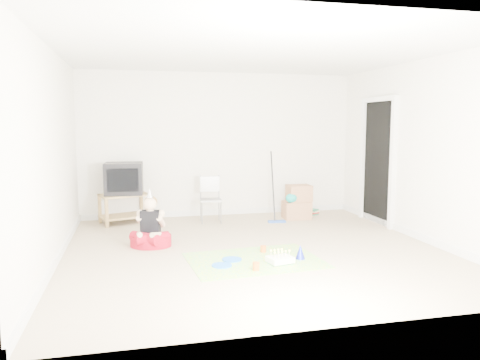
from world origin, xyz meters
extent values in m
plane|color=tan|center=(0.00, 0.00, 0.00)|extent=(5.00, 5.00, 0.00)
cube|color=black|center=(2.48, 1.20, 1.02)|extent=(0.02, 0.90, 2.05)
cube|color=#A7844B|center=(-1.71, 2.14, 0.48)|extent=(0.91, 0.72, 0.03)
cube|color=#A7844B|center=(-1.71, 2.14, 0.12)|extent=(0.91, 0.72, 0.03)
cube|color=#A7844B|center=(-2.00, 1.82, 0.25)|extent=(0.06, 0.06, 0.50)
cube|color=#A7844B|center=(-1.30, 2.05, 0.25)|extent=(0.06, 0.06, 0.50)
cube|color=#A7844B|center=(-2.13, 2.24, 0.25)|extent=(0.06, 0.06, 0.50)
cube|color=#A7844B|center=(-1.43, 2.46, 0.25)|extent=(0.06, 0.06, 0.50)
cube|color=black|center=(-1.71, 2.14, 0.76)|extent=(0.65, 0.55, 0.53)
cube|color=gray|center=(-0.28, 1.87, 0.39)|extent=(0.38, 0.37, 0.03)
cylinder|color=gray|center=(-0.44, 1.88, 0.40)|extent=(0.02, 0.02, 0.80)
cylinder|color=gray|center=(-0.12, 1.86, 0.40)|extent=(0.02, 0.02, 0.80)
cube|color=#A77551|center=(1.27, 1.83, 0.15)|extent=(0.48, 0.38, 0.31)
cube|color=#A77551|center=(1.32, 1.86, 0.45)|extent=(0.41, 0.33, 0.29)
ellipsoid|color=#0D988F|center=(1.13, 1.73, 0.39)|extent=(0.20, 0.14, 0.16)
cube|color=#234CB3|center=(0.82, 1.59, 0.02)|extent=(0.31, 0.13, 0.03)
cylinder|color=black|center=(0.82, 1.59, 0.62)|extent=(0.06, 0.40, 1.17)
cube|color=#287956|center=(1.66, 2.13, 0.01)|extent=(0.27, 0.30, 0.03)
cube|color=red|center=(1.66, 2.13, 0.04)|extent=(0.27, 0.30, 0.03)
cube|color=beige|center=(1.66, 2.13, 0.07)|extent=(0.27, 0.28, 0.03)
cube|color=#287956|center=(1.66, 2.13, 0.10)|extent=(0.26, 0.27, 0.03)
cylinder|color=#A80F22|center=(-1.35, 0.50, 0.08)|extent=(0.70, 0.70, 0.15)
cube|color=black|center=(-1.35, 0.50, 0.33)|extent=(0.29, 0.21, 0.34)
sphere|color=#D8B490|center=(-1.35, 0.50, 0.59)|extent=(0.22, 0.22, 0.18)
cone|color=silver|center=(-1.35, 0.50, 0.75)|extent=(0.09, 0.09, 0.14)
cube|color=#EB3186|center=(-0.12, -0.49, 0.00)|extent=(1.71, 1.30, 0.01)
cube|color=white|center=(0.15, -0.68, 0.04)|extent=(0.33, 0.29, 0.08)
cube|color=#45C156|center=(0.15, -0.68, 0.01)|extent=(0.33, 0.29, 0.01)
cylinder|color=beige|center=(0.06, -0.75, 0.12)|extent=(0.01, 0.01, 0.07)
cylinder|color=beige|center=(0.11, -0.73, 0.12)|extent=(0.01, 0.01, 0.07)
cylinder|color=beige|center=(0.16, -0.72, 0.12)|extent=(0.01, 0.01, 0.07)
cylinder|color=beige|center=(0.21, -0.71, 0.12)|extent=(0.01, 0.01, 0.07)
cylinder|color=beige|center=(0.26, -0.70, 0.12)|extent=(0.01, 0.01, 0.07)
cylinder|color=beige|center=(0.04, -0.66, 0.12)|extent=(0.01, 0.01, 0.07)
cylinder|color=beige|center=(0.09, -0.64, 0.12)|extent=(0.01, 0.01, 0.07)
cylinder|color=beige|center=(0.14, -0.63, 0.12)|extent=(0.01, 0.01, 0.07)
cylinder|color=beige|center=(0.19, -0.62, 0.12)|extent=(0.01, 0.01, 0.07)
cylinder|color=blue|center=(-0.39, -0.42, 0.01)|extent=(0.31, 0.31, 0.01)
cylinder|color=blue|center=(-0.56, -0.64, 0.01)|extent=(0.26, 0.26, 0.01)
cylinder|color=orange|center=(0.08, -0.17, 0.05)|extent=(0.09, 0.09, 0.09)
cylinder|color=orange|center=(-0.21, -0.88, 0.05)|extent=(0.10, 0.10, 0.09)
cone|color=#1A25B7|center=(0.45, -0.57, 0.09)|extent=(0.14, 0.14, 0.18)
camera|label=1|loc=(-1.56, -5.93, 1.69)|focal=35.00mm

